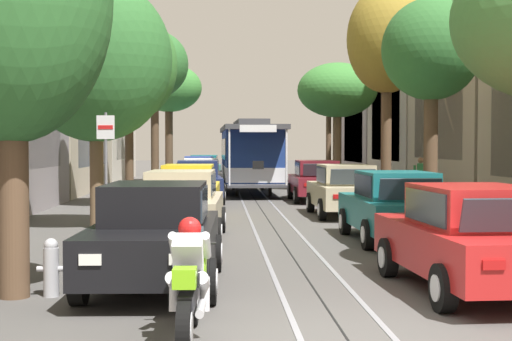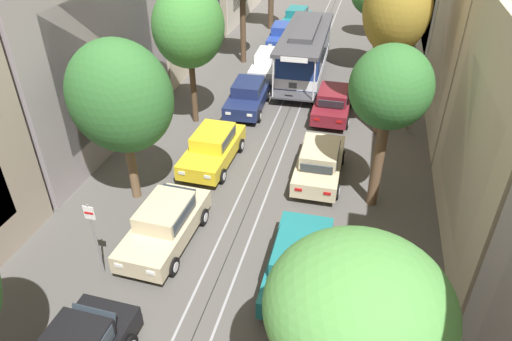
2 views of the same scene
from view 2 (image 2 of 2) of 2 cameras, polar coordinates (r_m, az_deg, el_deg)
name	(u,v)px [view 2 (image 2 of 2)]	position (r m, az deg, el deg)	size (l,w,h in m)	color
ground_plane	(282,127)	(23.96, 3.24, 5.37)	(160.00, 160.00, 0.00)	#4C4947
trolley_track_rails	(291,106)	(26.29, 4.37, 7.99)	(1.14, 54.41, 0.01)	gray
building_facade_left	(117,14)	(28.13, -16.79, 18.01)	(5.78, 46.11, 9.46)	gray
building_facade_right	(507,48)	(23.35, 28.56, 13.09)	(5.88, 46.11, 10.87)	gray
parked_car_beige_second_left	(165,224)	(16.52, -11.17, -6.53)	(2.12, 4.41, 1.58)	#C1B28E
parked_car_yellow_mid_left	(213,147)	(20.63, -5.36, 2.85)	(2.08, 4.40, 1.58)	gold
parked_car_navy_fourth_left	(248,96)	(25.49, -1.02, 9.21)	(2.14, 4.42, 1.58)	#19234C
parked_car_white_fifth_left	(268,64)	(30.05, 1.54, 13.05)	(2.13, 4.42, 1.58)	silver
parked_car_blue_sixth_left	(283,35)	(35.67, 3.31, 16.32)	(2.14, 4.42, 1.58)	#233D93
parked_car_teal_far_left	(296,18)	(40.24, 5.01, 18.23)	(2.14, 4.42, 1.58)	#196B70
parked_car_teal_second_right	(298,261)	(14.94, 5.27, -11.08)	(2.03, 4.37, 1.58)	#196B70
parked_car_beige_mid_right	(320,162)	(19.69, 7.85, 1.05)	(2.02, 4.37, 1.58)	#C1B28E
parked_car_maroon_fourth_right	(333,102)	(25.08, 9.47, 8.33)	(2.02, 4.37, 1.58)	maroon
street_tree_kerb_left_second	(120,98)	(17.35, -16.45, 8.63)	(3.93, 3.16, 6.49)	brown
street_tree_kerb_left_mid	(189,27)	(22.95, -8.33, 17.15)	(3.39, 3.69, 6.92)	#4C3826
street_tree_kerb_right_near	(358,309)	(9.32, 12.49, -16.33)	(3.65, 3.51, 5.65)	#4C3826
street_tree_kerb_right_second	(390,89)	(16.69, 16.26, 9.61)	(2.86, 2.92, 6.41)	brown
street_tree_kerb_right_mid	(397,10)	(22.11, 16.99, 18.41)	(2.94, 3.22, 8.09)	brown
cable_car_trolley	(305,52)	(29.71, 6.07, 14.40)	(2.74, 9.16, 3.28)	navy
pedestrian_on_left_pavement	(410,112)	(24.52, 18.51, 6.83)	(0.55, 0.42, 1.71)	slate
street_sign_post	(94,232)	(15.28, -19.35, -7.21)	(0.36, 0.07, 2.84)	slate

